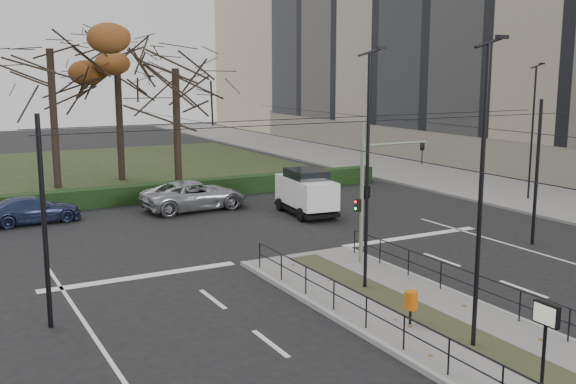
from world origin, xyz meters
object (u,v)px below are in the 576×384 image
white_van (306,191)px  rust_tree (50,49)px  litter_bin (411,301)px  parked_car_fourth (195,195)px  streetlamp_median_near (481,194)px  bare_tree_near (176,77)px  info_panel (545,327)px  traffic_light (368,189)px  bare_tree_center (117,67)px  streetlamp_median_far (368,168)px  parked_car_third (33,210)px  streetlamp_sidewalk (533,131)px

white_van → rust_tree: 18.06m
white_van → litter_bin: bearing=-109.3°
parked_car_fourth → white_van: white_van is taller
streetlamp_median_near → bare_tree_near: size_ratio=0.82×
litter_bin → info_panel: size_ratio=0.41×
info_panel → parked_car_fourth: bearing=86.8°
traffic_light → bare_tree_center: (-2.86, 23.49, 4.49)m
info_panel → streetlamp_median_far: streetlamp_median_far is taller
litter_bin → parked_car_fourth: 18.38m
traffic_light → streetlamp_median_near: size_ratio=0.60×
rust_tree → bare_tree_center: (4.24, 1.20, -1.03)m
white_van → bare_tree_near: 11.81m
traffic_light → rust_tree: 24.04m
streetlamp_median_near → parked_car_fourth: bearing=89.6°
parked_car_third → bare_tree_center: size_ratio=0.42×
traffic_light → info_panel: bearing=-106.8°
traffic_light → parked_car_third: size_ratio=1.08×
parked_car_fourth → rust_tree: bearing=24.6°
parked_car_third → streetlamp_median_far: bearing=-156.0°
traffic_light → streetlamp_sidewalk: streetlamp_sidewalk is taller
streetlamp_median_near → streetlamp_sidewalk: size_ratio=1.06×
info_panel → streetlamp_sidewalk: (18.42, 16.89, 1.92)m
info_panel → rust_tree: (-3.82, 33.17, 6.41)m
litter_bin → rust_tree: size_ratio=0.09×
traffic_light → info_panel: (-3.28, -10.88, -0.90)m
parked_car_third → bare_tree_near: 12.22m
rust_tree → bare_tree_center: 4.53m
streetlamp_sidewalk → rust_tree: size_ratio=0.68×
litter_bin → bare_tree_near: bearing=85.5°
litter_bin → parked_car_fourth: parked_car_fourth is taller
streetlamp_median_near → white_van: streetlamp_median_near is taller
streetlamp_median_far → rust_tree: bearing=102.1°
rust_tree → bare_tree_center: bearing=15.8°
streetlamp_median_near → parked_car_third: 22.70m
streetlamp_median_near → parked_car_third: (-7.72, 21.06, -3.48)m
streetlamp_median_near → bare_tree_center: size_ratio=0.75×
traffic_light → streetlamp_sidewalk: (15.14, 6.01, 1.03)m
rust_tree → bare_tree_near: 7.53m
streetlamp_median_far → litter_bin: bearing=-103.6°
litter_bin → streetlamp_median_far: streetlamp_median_far is taller
litter_bin → streetlamp_median_far: (0.79, 3.29, 3.24)m
traffic_light → white_van: size_ratio=1.08×
parked_car_third → bare_tree_center: bearing=-37.3°
streetlamp_sidewalk → streetlamp_median_near: bearing=-141.5°
parked_car_third → bare_tree_near: (9.13, 5.38, 6.10)m
parked_car_fourth → bare_tree_near: bare_tree_near is taller
litter_bin → info_panel: bearing=-97.8°
info_panel → bare_tree_center: bearing=89.3°
streetlamp_median_far → parked_car_fourth: (-0.17, 15.07, -3.31)m
info_panel → parked_car_third: (-6.52, 24.23, -1.34)m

